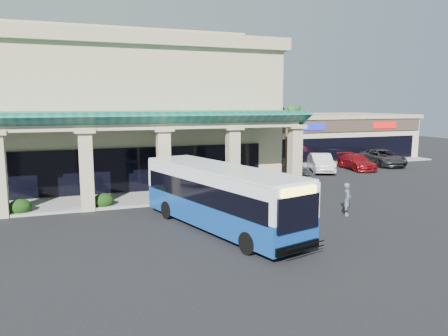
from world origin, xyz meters
name	(u,v)px	position (x,y,z in m)	size (l,w,h in m)	color
ground	(242,221)	(0.00, 0.00, 0.00)	(110.00, 110.00, 0.00)	black
main_building	(71,109)	(-8.00, 16.00, 5.67)	(30.80, 14.80, 11.35)	#BFB188
arcade	(76,159)	(-8.00, 6.80, 2.85)	(30.00, 6.20, 5.70)	#0F5D4D
strip_mall	(306,135)	(18.00, 24.00, 2.45)	(22.50, 12.50, 4.90)	beige
palm_0	(287,139)	(8.50, 11.00, 3.30)	(2.40, 2.40, 6.60)	#1C5616
palm_1	(281,140)	(9.50, 14.00, 2.90)	(2.40, 2.40, 5.80)	#1C5616
broadleaf_tree	(239,142)	(7.50, 19.00, 2.41)	(2.60, 2.60, 4.81)	black
transit_bus	(220,198)	(-1.57, -1.00, 1.56)	(2.60, 11.15, 3.11)	#10429A
pedestrian	(347,199)	(5.93, -0.87, 0.91)	(0.66, 0.44, 1.82)	#505968
car_silver	(291,166)	(10.08, 13.05, 0.69)	(1.64, 4.08, 1.39)	silver
car_white	(321,163)	(13.07, 13.01, 0.83)	(1.75, 5.03, 1.66)	white
car_red	(356,162)	(17.03, 13.15, 0.72)	(2.01, 4.94, 1.43)	maroon
car_gray	(382,158)	(21.08, 14.43, 0.80)	(2.64, 5.72, 1.59)	#292A2D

